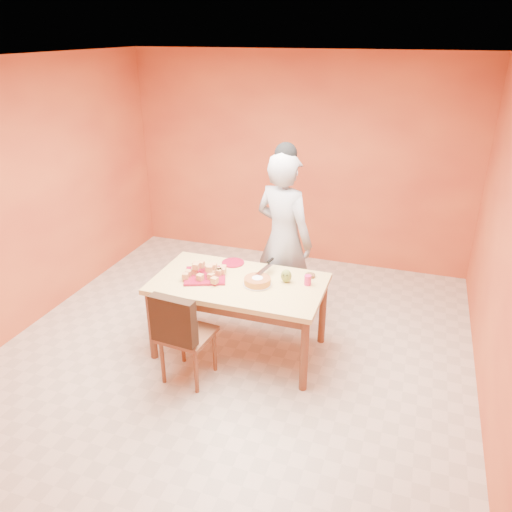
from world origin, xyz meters
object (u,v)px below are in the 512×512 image
(dining_table, at_px, (239,290))
(checker_tin, at_px, (310,276))
(person, at_px, (284,240))
(egg_ornament, at_px, (286,276))
(sponge_cake, at_px, (257,281))
(pastry_platter, at_px, (205,276))
(red_dinner_plate, at_px, (233,263))
(dining_chair, at_px, (186,333))
(magenta_glass, at_px, (308,280))

(dining_table, distance_m, checker_tin, 0.69)
(person, bearing_deg, egg_ornament, 130.08)
(dining_table, xyz_separation_m, checker_tin, (0.61, 0.30, 0.11))
(dining_table, height_order, sponge_cake, sponge_cake)
(sponge_cake, distance_m, checker_tin, 0.53)
(person, relative_size, egg_ornament, 14.43)
(pastry_platter, height_order, checker_tin, checker_tin)
(pastry_platter, relative_size, red_dinner_plate, 1.69)
(dining_chair, bearing_deg, magenta_glass, 42.74)
(egg_ornament, bearing_deg, person, 124.04)
(dining_table, distance_m, dining_chair, 0.66)
(pastry_platter, height_order, egg_ornament, egg_ornament)
(pastry_platter, distance_m, magenta_glass, 0.97)
(dining_chair, height_order, egg_ornament, dining_chair)
(person, height_order, egg_ornament, person)
(dining_chair, distance_m, egg_ornament, 1.05)
(dining_table, bearing_deg, pastry_platter, -177.93)
(egg_ornament, relative_size, checker_tin, 1.35)
(dining_chair, relative_size, egg_ornament, 7.18)
(pastry_platter, height_order, magenta_glass, magenta_glass)
(egg_ornament, bearing_deg, red_dinner_plate, 176.06)
(sponge_cake, bearing_deg, red_dinner_plate, 136.54)
(pastry_platter, bearing_deg, magenta_glass, 9.06)
(dining_table, height_order, person, person)
(person, distance_m, red_dinner_plate, 0.58)
(person, relative_size, magenta_glass, 19.66)
(person, bearing_deg, dining_table, 94.21)
(sponge_cake, height_order, magenta_glass, magenta_glass)
(dining_table, xyz_separation_m, pastry_platter, (-0.33, -0.01, 0.11))
(magenta_glass, bearing_deg, person, 124.31)
(dining_chair, height_order, person, person)
(checker_tin, bearing_deg, sponge_cake, -143.85)
(dining_table, bearing_deg, magenta_glass, 12.69)
(sponge_cake, bearing_deg, magenta_glass, 18.90)
(person, height_order, checker_tin, person)
(dining_chair, relative_size, person, 0.50)
(red_dinner_plate, height_order, sponge_cake, sponge_cake)
(dining_table, distance_m, egg_ornament, 0.47)
(person, distance_m, sponge_cake, 0.74)
(pastry_platter, bearing_deg, person, 52.30)
(egg_ornament, xyz_separation_m, magenta_glass, (0.20, 0.01, -0.02))
(dining_table, distance_m, person, 0.80)
(dining_chair, height_order, magenta_glass, dining_chair)
(person, relative_size, pastry_platter, 4.84)
(red_dinner_plate, bearing_deg, pastry_platter, -111.72)
(dining_table, bearing_deg, checker_tin, 26.19)
(red_dinner_plate, xyz_separation_m, sponge_cake, (0.38, -0.36, 0.03))
(egg_ornament, relative_size, magenta_glass, 1.36)
(checker_tin, bearing_deg, dining_table, -153.81)
(red_dinner_plate, height_order, magenta_glass, magenta_glass)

